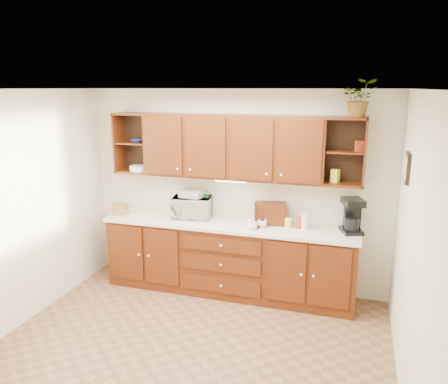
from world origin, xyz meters
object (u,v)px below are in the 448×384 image
Objects in this scene: coffee_maker at (352,216)px; microwave at (192,207)px; bread_box at (271,213)px; potted_plant at (359,98)px.

microwave is at bearing 160.83° from coffee_maker.
microwave reaches higher than bread_box.
coffee_maker is (2.02, 0.01, 0.06)m from microwave.
microwave is 1.31× the size of bread_box.
potted_plant reaches higher than coffee_maker.
bread_box is at bearing -6.68° from microwave.
coffee_maker is at bearing -14.23° from bread_box.
bread_box is 0.93× the size of coffee_maker.
coffee_maker is (0.98, -0.03, 0.06)m from bread_box.
coffee_maker reaches higher than bread_box.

